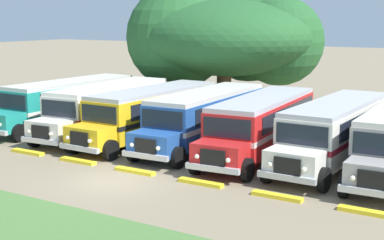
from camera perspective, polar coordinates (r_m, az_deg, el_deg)
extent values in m
plane|color=#84755B|center=(23.63, -8.14, -6.21)|extent=(220.00, 220.00, 0.00)
cube|color=teal|center=(36.09, -12.12, 1.95)|extent=(2.74, 9.26, 2.10)
cube|color=white|center=(36.12, -12.11, 1.69)|extent=(2.77, 9.28, 0.24)
cube|color=black|center=(35.36, -10.35, 2.66)|extent=(0.25, 8.00, 0.80)
cube|color=black|center=(37.13, -13.21, 2.92)|extent=(0.25, 8.00, 0.80)
cube|color=beige|center=(35.94, -12.19, 3.78)|extent=(2.66, 9.16, 0.22)
cube|color=teal|center=(32.71, -18.65, -0.16)|extent=(2.24, 1.46, 1.05)
cube|color=black|center=(32.96, -17.85, 1.77)|extent=(2.20, 0.12, 0.84)
cube|color=white|center=(39.46, -7.38, 2.66)|extent=(0.90, 0.08, 1.30)
sphere|color=#EAE5C6|center=(31.68, -18.98, -0.46)|extent=(0.20, 0.20, 0.20)
cylinder|color=black|center=(31.95, -17.11, -1.27)|extent=(0.31, 1.01, 1.00)
cylinder|color=black|center=(37.62, -7.54, 0.82)|extent=(0.31, 1.01, 1.00)
cylinder|color=black|center=(39.20, -10.21, 1.13)|extent=(0.31, 1.01, 1.00)
cube|color=silver|center=(33.50, -8.27, 1.44)|extent=(3.19, 9.36, 2.10)
cube|color=red|center=(33.53, -8.26, 1.15)|extent=(3.22, 9.39, 0.24)
cube|color=black|center=(32.96, -6.19, 2.22)|extent=(0.65, 7.98, 0.80)
cube|color=black|center=(34.41, -9.73, 2.47)|extent=(0.65, 7.98, 0.80)
cube|color=silver|center=(33.34, -8.32, 3.41)|extent=(3.10, 9.26, 0.22)
cube|color=silver|center=(29.51, -14.19, -1.03)|extent=(2.30, 1.56, 1.05)
cube|color=black|center=(28.96, -15.16, -1.24)|extent=(1.10, 0.18, 0.70)
cube|color=#B7B7BC|center=(29.02, -15.17, -2.08)|extent=(2.41, 0.38, 0.24)
cube|color=black|center=(29.82, -13.44, 1.12)|extent=(2.20, 0.23, 0.84)
cube|color=red|center=(37.34, -4.16, 2.27)|extent=(0.90, 0.13, 1.30)
sphere|color=#EAE5C6|center=(28.47, -14.18, -1.39)|extent=(0.20, 0.20, 0.20)
sphere|color=#EAE5C6|center=(29.40, -16.23, -1.12)|extent=(0.20, 0.20, 0.20)
cylinder|color=black|center=(28.92, -12.23, -2.24)|extent=(0.35, 1.02, 1.00)
cylinder|color=black|center=(30.48, -15.73, -1.75)|extent=(0.35, 1.02, 1.00)
cylinder|color=black|center=(35.50, -3.84, 0.31)|extent=(0.35, 1.02, 1.00)
cylinder|color=black|center=(36.78, -7.05, 0.61)|extent=(0.35, 1.02, 1.00)
cube|color=yellow|center=(31.42, -3.79, 0.93)|extent=(2.67, 9.24, 2.10)
cube|color=black|center=(31.45, -3.79, 0.63)|extent=(2.70, 9.26, 0.24)
cube|color=black|center=(30.86, -1.57, 1.71)|extent=(0.19, 8.00, 0.80)
cube|color=black|center=(32.33, -5.31, 2.07)|extent=(0.19, 8.00, 0.80)
cube|color=#B2B2B7|center=(31.25, -3.82, 3.03)|extent=(2.59, 9.14, 0.22)
cube|color=yellow|center=(27.50, -10.33, -1.70)|extent=(2.23, 1.44, 1.05)
cube|color=black|center=(26.97, -11.40, -1.92)|extent=(1.10, 0.12, 0.70)
cube|color=#B7B7BC|center=(27.04, -11.42, -2.83)|extent=(2.40, 0.24, 0.24)
cube|color=black|center=(27.80, -9.46, 0.60)|extent=(2.20, 0.10, 0.84)
cube|color=black|center=(35.21, 0.66, 1.81)|extent=(0.90, 0.08, 1.30)
sphere|color=#EAE5C6|center=(26.47, -10.38, -2.13)|extent=(0.20, 0.20, 0.20)
sphere|color=#EAE5C6|center=(27.42, -12.52, -1.77)|extent=(0.20, 0.20, 0.20)
cylinder|color=black|center=(26.91, -8.27, -3.06)|extent=(0.30, 1.00, 1.00)
cylinder|color=black|center=(28.50, -11.93, -2.42)|extent=(0.30, 1.00, 1.00)
cylinder|color=black|center=(33.39, 0.94, -0.31)|extent=(0.30, 1.00, 1.00)
cylinder|color=black|center=(34.69, -2.44, 0.08)|extent=(0.30, 1.00, 1.00)
cube|color=#23519E|center=(30.06, 1.66, 0.51)|extent=(2.86, 9.29, 2.10)
cube|color=silver|center=(30.09, 1.65, 0.20)|extent=(2.89, 9.31, 0.24)
cube|color=black|center=(29.69, 4.10, 1.34)|extent=(0.35, 8.00, 0.80)
cube|color=black|center=(30.84, -0.17, 1.71)|extent=(0.35, 8.00, 0.80)
cube|color=beige|center=(29.88, 1.67, 2.70)|extent=(2.77, 9.19, 0.22)
cube|color=#23519E|center=(25.67, -3.85, -2.42)|extent=(2.25, 1.48, 1.05)
cube|color=black|center=(25.07, -4.77, -2.69)|extent=(1.10, 0.14, 0.70)
cube|color=#B7B7BC|center=(25.14, -4.81, -3.66)|extent=(2.41, 0.29, 0.24)
cube|color=black|center=(26.02, -3.07, 0.06)|extent=(2.20, 0.15, 0.84)
cube|color=silver|center=(34.18, 5.25, 1.50)|extent=(0.90, 0.10, 1.30)
sphere|color=#EAE5C6|center=(24.65, -3.48, -2.90)|extent=(0.20, 0.20, 0.20)
sphere|color=#EAE5C6|center=(25.42, -6.14, -2.53)|extent=(0.20, 0.20, 0.20)
cylinder|color=black|center=(25.26, -1.42, -3.84)|extent=(0.32, 1.01, 1.00)
cylinder|color=black|center=(26.53, -5.89, -3.20)|extent=(0.32, 1.01, 1.00)
cylinder|color=black|center=(32.41, 5.99, -0.70)|extent=(0.32, 1.01, 1.00)
cylinder|color=black|center=(33.41, 2.21, -0.31)|extent=(0.32, 1.01, 1.00)
cube|color=red|center=(28.30, 7.30, -0.19)|extent=(3.20, 9.37, 2.10)
cube|color=white|center=(28.34, 7.29, -0.52)|extent=(3.23, 9.39, 0.24)
cube|color=black|center=(28.10, 9.96, 0.70)|extent=(0.66, 7.98, 0.80)
cube|color=black|center=(28.94, 5.16, 1.09)|extent=(0.66, 7.98, 0.80)
cube|color=#B2B2B7|center=(28.12, 7.35, 2.13)|extent=(3.11, 9.26, 0.22)
cube|color=red|center=(23.60, 2.88, -3.56)|extent=(2.30, 1.57, 1.05)
cube|color=black|center=(22.94, 2.12, -3.90)|extent=(1.10, 0.18, 0.70)
cube|color=#B7B7BC|center=(23.02, 2.07, -4.96)|extent=(2.41, 0.38, 0.24)
cube|color=black|center=(23.98, 3.56, -0.83)|extent=(2.20, 0.23, 0.84)
cube|color=white|center=(32.65, 10.05, 0.96)|extent=(0.90, 0.13, 1.30)
sphere|color=#EAE5C6|center=(22.62, 3.68, -4.12)|extent=(0.20, 0.20, 0.20)
sphere|color=#EAE5C6|center=(23.20, 0.50, -3.73)|extent=(0.20, 0.20, 0.20)
cylinder|color=black|center=(23.38, 5.66, -5.07)|extent=(0.36, 1.02, 1.00)
cylinder|color=black|center=(24.32, 0.38, -4.40)|extent=(0.36, 1.02, 1.00)
cylinder|color=black|center=(30.96, 11.23, -1.37)|extent=(0.36, 1.02, 1.00)
cylinder|color=black|center=(31.67, 7.06, -0.98)|extent=(0.36, 1.02, 1.00)
cube|color=silver|center=(27.38, 14.60, -0.80)|extent=(2.65, 9.24, 2.10)
cube|color=maroon|center=(27.42, 14.59, -1.15)|extent=(2.68, 9.26, 0.24)
cube|color=black|center=(27.23, 17.38, 0.06)|extent=(0.17, 8.00, 0.80)
cube|color=black|center=(27.98, 12.37, 0.57)|extent=(0.17, 8.00, 0.80)
cube|color=#B2B2B7|center=(27.19, 14.71, 1.59)|extent=(2.56, 9.14, 0.22)
cube|color=silver|center=(22.63, 10.38, -4.34)|extent=(2.22, 1.43, 1.05)
cube|color=black|center=(21.96, 9.65, -4.70)|extent=(1.10, 0.12, 0.70)
cube|color=#B7B7BC|center=(22.04, 9.57, -5.81)|extent=(2.40, 0.24, 0.24)
cube|color=black|center=(23.00, 11.09, -1.50)|extent=(2.20, 0.10, 0.84)
cube|color=maroon|center=(31.77, 17.17, 0.40)|extent=(0.90, 0.07, 1.30)
sphere|color=#EAE5C6|center=(21.66, 11.31, -4.97)|extent=(0.20, 0.20, 0.20)
sphere|color=#EAE5C6|center=(22.18, 7.93, -4.50)|extent=(0.20, 0.20, 0.20)
cylinder|color=black|center=(22.46, 13.28, -5.95)|extent=(0.30, 1.00, 1.00)
cylinder|color=black|center=(23.31, 7.69, -5.16)|extent=(0.30, 1.00, 1.00)
cylinder|color=black|center=(30.11, 18.45, -2.05)|extent=(0.30, 1.00, 1.00)
cylinder|color=black|center=(30.75, 14.12, -1.57)|extent=(0.30, 1.00, 1.00)
cube|color=black|center=(26.95, 18.18, -0.09)|extent=(0.31, 8.00, 0.80)
cube|color=#9E9993|center=(21.57, 18.33, -5.44)|extent=(2.25, 1.47, 1.05)
cube|color=black|center=(20.86, 17.93, -5.88)|extent=(1.10, 0.14, 0.70)
cube|color=#B7B7BC|center=(20.94, 17.84, -7.04)|extent=(2.41, 0.28, 0.24)
cube|color=black|center=(21.96, 18.83, -2.43)|extent=(2.20, 0.13, 0.84)
sphere|color=#EAE5C6|center=(20.95, 16.02, -5.71)|extent=(0.20, 0.20, 0.20)
cylinder|color=black|center=(22.05, 15.23, -6.35)|extent=(0.31, 1.01, 1.00)
cube|color=yellow|center=(29.23, -16.36, -3.15)|extent=(2.00, 0.36, 0.15)
cube|color=yellow|center=(26.89, -11.54, -4.10)|extent=(2.00, 0.36, 0.15)
cube|color=yellow|center=(24.79, -5.83, -5.19)|extent=(2.00, 0.36, 0.15)
cube|color=yellow|center=(22.98, 0.88, -6.39)|extent=(2.00, 0.36, 0.15)
cube|color=yellow|center=(21.55, 8.64, -7.67)|extent=(2.00, 0.36, 0.15)
cube|color=yellow|center=(20.57, 17.37, -8.93)|extent=(2.00, 0.36, 0.15)
cylinder|color=brown|center=(40.13, 3.27, 3.15)|extent=(1.04, 1.04, 3.29)
ellipsoid|color=#235628|center=(39.83, 3.32, 8.36)|extent=(12.70, 10.84, 5.34)
sphere|color=#235628|center=(39.67, 8.89, 7.92)|extent=(6.17, 6.17, 6.17)
sphere|color=#235628|center=(40.62, -1.44, 8.44)|extent=(7.45, 7.45, 7.45)
sphere|color=#235628|center=(43.31, 5.80, 8.85)|extent=(7.46, 7.46, 7.46)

